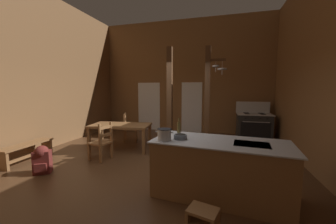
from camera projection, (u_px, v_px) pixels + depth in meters
ground_plane at (147, 171)px, 4.40m from camera, size 7.64×9.08×0.10m
wall_back at (184, 77)px, 8.16m from camera, size 7.64×0.14×4.56m
wall_left at (19, 69)px, 5.06m from camera, size 0.14×9.08×4.56m
glazed_door_back_left at (149, 106)px, 8.64m from camera, size 1.00×0.01×2.05m
glazed_panel_back_right at (192, 107)px, 8.14m from camera, size 0.84×0.01×2.05m
kitchen_island at (219, 169)px, 3.24m from camera, size 2.24×1.16×0.93m
stove_range at (253, 126)px, 6.86m from camera, size 1.16×0.84×1.32m
support_post_with_pot_rack at (208, 97)px, 5.35m from camera, size 0.56×0.24×2.91m
support_post_center at (170, 101)px, 5.47m from camera, size 0.14×0.14×2.91m
step_stool at (203, 219)px, 2.43m from camera, size 0.42×0.36×0.30m
dining_table at (121, 127)px, 5.80m from camera, size 1.81×1.14×0.74m
ladderback_chair_near_window at (129, 128)px, 6.72m from camera, size 0.57×0.57×0.95m
ladderback_chair_by_post at (102, 142)px, 4.92m from camera, size 0.52×0.52×0.95m
bench_along_left_wall at (27, 149)px, 4.84m from camera, size 0.40×1.29×0.44m
backpack at (42, 159)px, 4.14m from camera, size 0.39×0.38×0.60m
stockpot_on_counter at (164, 135)px, 3.22m from camera, size 0.30×0.23×0.19m
mixing_bowl_on_counter at (180, 137)px, 3.32m from camera, size 0.22×0.22×0.08m
bottle_tall_on_counter at (179, 128)px, 3.58m from camera, size 0.06×0.06×0.31m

